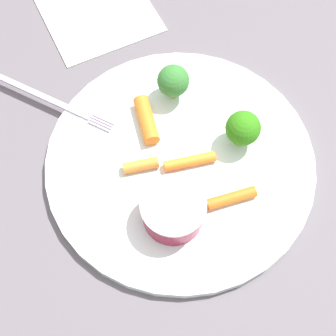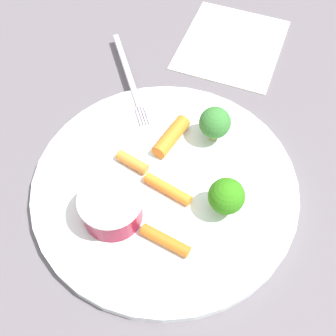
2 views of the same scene
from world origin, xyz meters
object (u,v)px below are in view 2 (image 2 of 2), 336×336
at_px(broccoli_floret_1, 215,123).
at_px(napkin, 232,44).
at_px(carrot_stick_1, 165,240).
at_px(carrot_stick_3, 171,136).
at_px(fork, 130,78).
at_px(plate, 165,186).
at_px(sauce_cup, 112,207).
at_px(carrot_stick_0, 168,189).
at_px(broccoli_floret_0, 226,197).
at_px(carrot_stick_2, 132,162).

relative_size(broccoli_floret_1, napkin, 0.29).
distance_m(carrot_stick_1, carrot_stick_3, 0.13).
bearing_deg(fork, carrot_stick_3, 50.63).
height_order(plate, broccoli_floret_1, broccoli_floret_1).
relative_size(sauce_cup, carrot_stick_0, 1.17).
height_order(broccoli_floret_0, carrot_stick_2, broccoli_floret_0).
bearing_deg(broccoli_floret_0, plate, -94.48).
height_order(carrot_stick_0, carrot_stick_1, same).
relative_size(broccoli_floret_1, fork, 0.33).
xyz_separation_m(carrot_stick_1, napkin, (-0.31, -0.03, -0.02)).
bearing_deg(fork, broccoli_floret_0, 52.36).
relative_size(carrot_stick_1, napkin, 0.34).
bearing_deg(broccoli_floret_0, carrot_stick_3, -125.77).
bearing_deg(fork, carrot_stick_0, 38.97).
bearing_deg(carrot_stick_2, broccoli_floret_1, 135.90).
height_order(carrot_stick_1, fork, carrot_stick_1).
height_order(plate, napkin, plate).
distance_m(plate, carrot_stick_1, 0.07).
bearing_deg(sauce_cup, broccoli_floret_0, 116.54).
height_order(carrot_stick_3, fork, carrot_stick_3).
bearing_deg(fork, carrot_stick_1, 34.40).
relative_size(broccoli_floret_0, carrot_stick_0, 0.83).
distance_m(plate, carrot_stick_3, 0.06).
bearing_deg(plate, broccoli_floret_1, 161.22).
height_order(carrot_stick_1, carrot_stick_3, carrot_stick_3).
bearing_deg(carrot_stick_2, carrot_stick_3, 150.90).
relative_size(carrot_stick_1, carrot_stick_3, 0.94).
bearing_deg(napkin, carrot_stick_1, 6.17).
bearing_deg(carrot_stick_2, broccoli_floret_0, 83.28).
distance_m(sauce_cup, carrot_stick_2, 0.07).
xyz_separation_m(carrot_stick_2, napkin, (-0.24, 0.04, -0.02)).
bearing_deg(carrot_stick_1, napkin, -173.83).
bearing_deg(broccoli_floret_0, carrot_stick_0, -86.92).
relative_size(sauce_cup, carrot_stick_1, 1.23).
height_order(broccoli_floret_1, carrot_stick_2, broccoli_floret_1).
xyz_separation_m(carrot_stick_0, napkin, (-0.26, -0.01, -0.02)).
relative_size(plate, carrot_stick_2, 7.68).
height_order(broccoli_floret_0, carrot_stick_0, broccoli_floret_0).
distance_m(plate, broccoli_floret_0, 0.08).
height_order(plate, carrot_stick_1, carrot_stick_1).
height_order(carrot_stick_0, napkin, carrot_stick_0).
xyz_separation_m(broccoli_floret_0, carrot_stick_1, (0.06, -0.04, -0.02)).
relative_size(broccoli_floret_1, carrot_stick_1, 0.86).
xyz_separation_m(fork, napkin, (-0.13, 0.10, -0.01)).
relative_size(broccoli_floret_1, carrot_stick_0, 0.81).
relative_size(plate, napkin, 1.86).
xyz_separation_m(broccoli_floret_0, napkin, (-0.26, -0.07, -0.04)).
bearing_deg(sauce_cup, carrot_stick_0, 139.68).
bearing_deg(broccoli_floret_1, broccoli_floret_0, 26.39).
height_order(sauce_cup, carrot_stick_1, sauce_cup).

